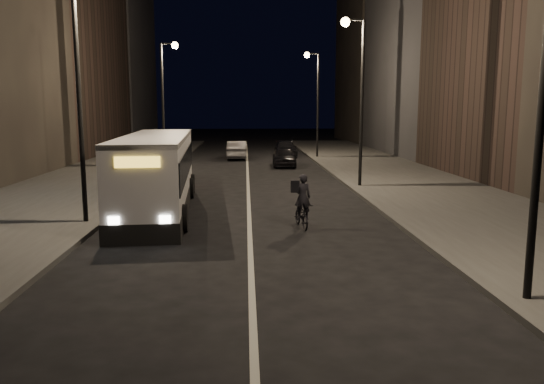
{
  "coord_description": "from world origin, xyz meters",
  "views": [
    {
      "loc": [
        -0.11,
        -14.06,
        3.99
      ],
      "look_at": [
        0.67,
        1.6,
        1.5
      ],
      "focal_mm": 35.0,
      "sensor_mm": 36.0,
      "label": 1
    }
  ],
  "objects": [
    {
      "name": "building_row_left",
      "position": [
        -16.0,
        28.5,
        11.0
      ],
      "size": [
        8.0,
        61.0,
        22.0
      ],
      "primitive_type": "cube",
      "color": "black",
      "rests_on": "ground"
    },
    {
      "name": "streetlight_right_mid",
      "position": [
        5.33,
        12.0,
        5.36
      ],
      "size": [
        1.2,
        0.44,
        8.12
      ],
      "color": "black",
      "rests_on": "sidewalk_right"
    },
    {
      "name": "city_bus",
      "position": [
        -3.57,
        6.64,
        1.61
      ],
      "size": [
        3.14,
        11.11,
        2.96
      ],
      "rotation": [
        0.0,
        0.0,
        0.07
      ],
      "color": "silver",
      "rests_on": "ground"
    },
    {
      "name": "cyclist_on_bicycle",
      "position": [
        1.76,
        3.28,
        0.61
      ],
      "size": [
        0.77,
        1.66,
        1.84
      ],
      "rotation": [
        0.0,
        0.0,
        0.14
      ],
      "color": "black",
      "rests_on": "ground"
    },
    {
      "name": "streetlight_right_far",
      "position": [
        5.33,
        28.0,
        5.36
      ],
      "size": [
        1.2,
        0.44,
        8.12
      ],
      "color": "black",
      "rests_on": "sidewalk_right"
    },
    {
      "name": "building_row_right",
      "position": [
        16.0,
        27.5,
        10.5
      ],
      "size": [
        8.0,
        61.0,
        21.0
      ],
      "primitive_type": "cube",
      "color": "black",
      "rests_on": "ground"
    },
    {
      "name": "sidewalk_right",
      "position": [
        8.5,
        14.0,
        0.08
      ],
      "size": [
        7.0,
        70.0,
        0.16
      ],
      "primitive_type": "cube",
      "color": "#353532",
      "rests_on": "ground"
    },
    {
      "name": "sidewalk_left",
      "position": [
        -8.5,
        14.0,
        0.08
      ],
      "size": [
        7.0,
        70.0,
        0.16
      ],
      "primitive_type": "cube",
      "color": "#353532",
      "rests_on": "ground"
    },
    {
      "name": "ground",
      "position": [
        0.0,
        0.0,
        0.0
      ],
      "size": [
        180.0,
        180.0,
        0.0
      ],
      "primitive_type": "plane",
      "color": "black",
      "rests_on": "ground"
    },
    {
      "name": "car_mid",
      "position": [
        -0.8,
        27.88,
        0.71
      ],
      "size": [
        1.53,
        4.35,
        1.43
      ],
      "primitive_type": "imported",
      "rotation": [
        0.0,
        0.0,
        3.15
      ],
      "color": "#3C3B3E",
      "rests_on": "ground"
    },
    {
      "name": "streetlight_left_far",
      "position": [
        -5.33,
        22.0,
        5.36
      ],
      "size": [
        1.2,
        0.44,
        8.12
      ],
      "color": "black",
      "rests_on": "sidewalk_left"
    },
    {
      "name": "streetlight_right_near",
      "position": [
        5.33,
        -4.0,
        5.36
      ],
      "size": [
        1.2,
        0.44,
        8.12
      ],
      "color": "black",
      "rests_on": "sidewalk_right"
    },
    {
      "name": "car_near",
      "position": [
        2.54,
        22.32,
        0.66
      ],
      "size": [
        1.67,
        3.91,
        1.32
      ],
      "primitive_type": "imported",
      "rotation": [
        0.0,
        0.0,
        -0.03
      ],
      "color": "black",
      "rests_on": "ground"
    },
    {
      "name": "car_far",
      "position": [
        3.2,
        29.72,
        0.63
      ],
      "size": [
        1.86,
        4.4,
        1.27
      ],
      "primitive_type": "imported",
      "rotation": [
        0.0,
        0.0,
        -0.02
      ],
      "color": "black",
      "rests_on": "ground"
    },
    {
      "name": "streetlight_left_near",
      "position": [
        -5.33,
        4.0,
        5.36
      ],
      "size": [
        1.2,
        0.44,
        8.12
      ],
      "color": "black",
      "rests_on": "sidewalk_left"
    }
  ]
}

